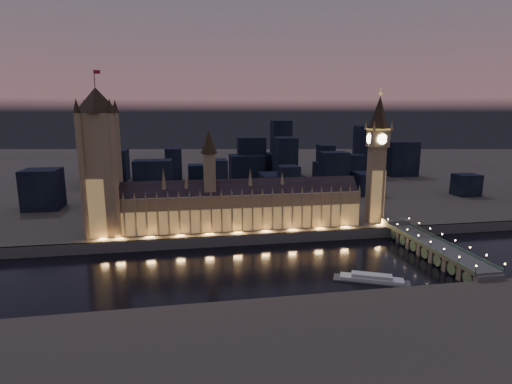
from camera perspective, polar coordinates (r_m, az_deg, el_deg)
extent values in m
plane|color=black|center=(269.19, 0.97, -10.29)|extent=(2000.00, 2000.00, 0.00)
cube|color=#3D3A2F|center=(773.05, -6.30, 4.21)|extent=(2000.00, 960.00, 8.00)
cube|color=#574D4C|center=(305.80, -0.48, -6.80)|extent=(2000.00, 2.50, 8.00)
cube|color=#947B5A|center=(319.39, -2.94, -2.66)|extent=(200.15, 21.61, 28.00)
cube|color=tan|center=(310.81, -2.70, -4.01)|extent=(200.00, 0.50, 18.00)
cube|color=black|center=(315.71, -2.98, 0.33)|extent=(200.12, 17.88, 16.26)
cube|color=#947B5A|center=(311.76, -6.65, 2.55)|extent=(9.00, 9.00, 32.00)
cone|color=black|center=(308.96, -6.76, 7.14)|extent=(13.00, 13.00, 18.00)
cube|color=#947B5A|center=(313.39, -21.20, -3.71)|extent=(1.20, 1.20, 28.00)
cone|color=#947B5A|center=(310.21, -21.40, -0.65)|extent=(2.00, 2.00, 6.00)
cube|color=#947B5A|center=(311.88, -19.76, -3.68)|extent=(1.20, 1.20, 28.00)
cone|color=#947B5A|center=(308.69, -19.95, -0.60)|extent=(2.00, 2.00, 6.00)
cube|color=#947B5A|center=(310.57, -18.30, -3.64)|extent=(1.20, 1.20, 28.00)
cone|color=#947B5A|center=(307.36, -18.48, -0.55)|extent=(2.00, 2.00, 6.00)
cube|color=#947B5A|center=(309.46, -16.83, -3.61)|extent=(1.20, 1.20, 28.00)
cone|color=#947B5A|center=(306.24, -17.00, -0.50)|extent=(2.00, 2.00, 6.00)
cube|color=#947B5A|center=(308.55, -15.36, -3.57)|extent=(1.20, 1.20, 28.00)
cone|color=#947B5A|center=(305.32, -15.51, -0.45)|extent=(2.00, 2.00, 6.00)
cube|color=#947B5A|center=(307.85, -13.87, -3.53)|extent=(1.20, 1.20, 28.00)
cone|color=#947B5A|center=(304.61, -14.02, -0.40)|extent=(2.00, 2.00, 6.00)
cube|color=#947B5A|center=(307.35, -12.39, -3.48)|extent=(1.20, 1.20, 28.00)
cone|color=#947B5A|center=(304.11, -12.52, -0.35)|extent=(2.00, 2.00, 6.00)
cube|color=#947B5A|center=(307.06, -10.89, -3.43)|extent=(1.20, 1.20, 28.00)
cone|color=#947B5A|center=(303.82, -11.01, -0.30)|extent=(2.00, 2.00, 6.00)
cube|color=#947B5A|center=(306.98, -9.40, -3.38)|extent=(1.20, 1.20, 28.00)
cone|color=#947B5A|center=(303.73, -9.50, -0.25)|extent=(2.00, 2.00, 6.00)
cube|color=#947B5A|center=(307.11, -7.90, -3.33)|extent=(1.20, 1.20, 28.00)
cone|color=#947B5A|center=(303.86, -7.99, -0.20)|extent=(2.00, 2.00, 6.00)
cube|color=#947B5A|center=(307.45, -6.41, -3.28)|extent=(1.20, 1.20, 28.00)
cone|color=#947B5A|center=(304.20, -6.49, -0.15)|extent=(2.00, 2.00, 6.00)
cube|color=#947B5A|center=(307.99, -4.92, -3.22)|extent=(1.20, 1.20, 28.00)
cone|color=#947B5A|center=(304.75, -4.99, -0.10)|extent=(2.00, 2.00, 6.00)
cube|color=#947B5A|center=(308.74, -3.44, -3.16)|extent=(1.20, 1.20, 28.00)
cone|color=#947B5A|center=(305.51, -3.49, -0.05)|extent=(2.00, 2.00, 6.00)
cube|color=#947B5A|center=(309.69, -1.97, -3.10)|extent=(1.20, 1.20, 28.00)
cone|color=#947B5A|center=(306.48, -2.01, 0.00)|extent=(2.00, 2.00, 6.00)
cube|color=#947B5A|center=(310.85, -0.51, -3.04)|extent=(1.20, 1.20, 28.00)
cone|color=#947B5A|center=(307.65, -0.53, 0.05)|extent=(2.00, 2.00, 6.00)
cube|color=#947B5A|center=(312.21, 0.94, -2.98)|extent=(1.20, 1.20, 28.00)
cone|color=#947B5A|center=(309.02, 0.93, 0.10)|extent=(2.00, 2.00, 6.00)
cube|color=#947B5A|center=(313.77, 2.38, -2.92)|extent=(1.20, 1.20, 28.00)
cone|color=#947B5A|center=(310.59, 2.38, 0.15)|extent=(2.00, 2.00, 6.00)
cube|color=#947B5A|center=(315.52, 3.80, -2.85)|extent=(1.20, 1.20, 28.00)
cone|color=#947B5A|center=(312.36, 3.82, 0.20)|extent=(2.00, 2.00, 6.00)
cube|color=#947B5A|center=(317.47, 5.21, -2.78)|extent=(1.20, 1.20, 28.00)
cone|color=#947B5A|center=(314.33, 5.23, 0.25)|extent=(2.00, 2.00, 6.00)
cube|color=#947B5A|center=(319.60, 6.59, -2.72)|extent=(1.20, 1.20, 28.00)
cone|color=#947B5A|center=(316.48, 6.63, 0.30)|extent=(2.00, 2.00, 6.00)
cube|color=#947B5A|center=(321.92, 7.96, -2.65)|extent=(1.20, 1.20, 28.00)
cone|color=#947B5A|center=(318.82, 8.01, 0.34)|extent=(2.00, 2.00, 6.00)
cube|color=#947B5A|center=(324.41, 9.31, -2.58)|extent=(1.20, 1.20, 28.00)
cone|color=#947B5A|center=(321.34, 9.37, 0.39)|extent=(2.00, 2.00, 6.00)
cube|color=#947B5A|center=(327.09, 10.63, -2.51)|extent=(1.20, 1.20, 28.00)
cone|color=#947B5A|center=(324.04, 10.71, 0.43)|extent=(2.00, 2.00, 6.00)
cube|color=#947B5A|center=(329.94, 11.94, -2.44)|extent=(1.20, 1.20, 28.00)
cone|color=#947B5A|center=(326.92, 12.02, 0.48)|extent=(2.00, 2.00, 6.00)
cube|color=#947B5A|center=(332.95, 13.22, -2.38)|extent=(1.20, 1.20, 28.00)
cone|color=#947B5A|center=(329.96, 13.31, 0.52)|extent=(2.00, 2.00, 6.00)
cube|color=#947B5A|center=(336.13, 14.47, -2.31)|extent=(1.20, 1.20, 28.00)
cone|color=#947B5A|center=(333.17, 14.58, 0.56)|extent=(2.00, 2.00, 6.00)
cone|color=#947B5A|center=(312.30, -13.07, 1.79)|extent=(4.40, 4.40, 18.00)
cone|color=#947B5A|center=(312.10, -9.93, 1.54)|extent=(4.40, 4.40, 14.00)
cone|color=#947B5A|center=(315.75, -0.83, 2.00)|extent=(4.40, 4.40, 16.00)
cone|color=#947B5A|center=(321.13, 3.76, 1.78)|extent=(4.40, 4.40, 12.00)
cube|color=#947B5A|center=(317.35, -21.17, 2.25)|extent=(24.51, 24.51, 90.61)
cube|color=tan|center=(310.86, -21.25, -2.31)|extent=(22.00, 0.50, 44.00)
cone|color=black|center=(314.11, -21.89, 12.08)|extent=(31.68, 31.68, 18.00)
cylinder|color=black|center=(314.87, -22.09, 14.80)|extent=(0.50, 0.50, 12.00)
cube|color=#AB1C27|center=(314.80, -21.75, 15.65)|extent=(4.00, 0.15, 2.50)
cylinder|color=#947B5A|center=(309.14, -23.55, 1.85)|extent=(4.40, 4.40, 90.61)
cone|color=black|center=(305.73, -24.31, 11.18)|extent=(5.20, 5.20, 10.00)
cylinder|color=#947B5A|center=(330.31, -22.68, 2.47)|extent=(4.40, 4.40, 90.61)
cone|color=black|center=(327.12, -23.36, 11.21)|extent=(5.20, 5.20, 10.00)
cylinder|color=#947B5A|center=(304.64, -19.53, 2.02)|extent=(4.40, 4.40, 90.61)
cone|color=black|center=(301.18, -20.17, 11.50)|extent=(5.20, 5.20, 10.00)
cylinder|color=#947B5A|center=(326.11, -18.90, 2.63)|extent=(4.40, 4.40, 90.61)
cone|color=black|center=(322.88, -19.49, 11.49)|extent=(5.20, 5.20, 10.00)
cube|color=#947B5A|center=(349.81, 16.66, 1.04)|extent=(13.41, 13.41, 63.14)
cube|color=tan|center=(346.16, 17.02, -0.70)|extent=(12.00, 0.50, 44.00)
cube|color=#947B5A|center=(345.33, 17.02, 7.33)|extent=(15.00, 15.00, 13.72)
cube|color=#F2C64C|center=(344.95, 17.10, 8.56)|extent=(15.75, 15.75, 1.20)
cone|color=black|center=(344.68, 17.23, 10.82)|extent=(18.00, 18.00, 26.00)
sphere|color=#F2C64C|center=(344.97, 17.37, 13.22)|extent=(2.80, 2.80, 2.80)
cylinder|color=#F2C64C|center=(345.08, 17.40, 13.64)|extent=(0.40, 0.40, 5.00)
cylinder|color=#FFF2BF|center=(338.45, 17.61, 7.22)|extent=(8.40, 0.50, 8.40)
cylinder|color=#FFF2BF|center=(352.26, 16.46, 7.43)|extent=(8.40, 0.50, 8.40)
cylinder|color=#FFF2BF|center=(341.92, 15.85, 7.36)|extent=(0.50, 8.40, 8.40)
cylinder|color=#FFF2BF|center=(348.89, 18.17, 7.30)|extent=(0.50, 8.40, 8.40)
cone|color=#947B5A|center=(334.78, 16.55, 9.11)|extent=(2.60, 2.60, 8.00)
cone|color=#947B5A|center=(348.29, 15.45, 9.24)|extent=(2.60, 2.60, 8.00)
cone|color=#947B5A|center=(341.67, 18.84, 9.01)|extent=(2.60, 2.60, 8.00)
cone|color=#947B5A|center=(354.92, 17.67, 9.15)|extent=(2.60, 2.60, 8.00)
cube|color=#574D4C|center=(302.11, 24.31, -6.98)|extent=(18.99, 100.00, 1.60)
cube|color=#405650|center=(296.78, 22.86, -6.90)|extent=(0.80, 100.00, 1.60)
cube|color=#405650|center=(306.80, 25.74, -6.56)|extent=(0.80, 100.00, 1.60)
cube|color=#574D4C|center=(346.92, 19.24, -4.43)|extent=(18.99, 12.00, 9.50)
cube|color=#574D4C|center=(266.74, 30.29, -11.12)|extent=(17.09, 4.00, 9.50)
cylinder|color=black|center=(258.25, 28.90, -9.71)|extent=(0.30, 0.30, 4.40)
sphere|color=#FFD88C|center=(257.49, 28.95, -9.23)|extent=(1.00, 1.00, 1.00)
cylinder|color=black|center=(269.71, 31.96, -9.16)|extent=(0.30, 0.30, 4.40)
sphere|color=#FFD88C|center=(268.98, 32.02, -8.70)|extent=(1.00, 1.00, 1.00)
cube|color=#574D4C|center=(276.88, 28.38, -10.13)|extent=(17.09, 4.00, 9.50)
cylinder|color=black|center=(268.71, 27.00, -8.73)|extent=(0.30, 0.30, 4.40)
sphere|color=#FFD88C|center=(267.97, 27.05, -8.27)|extent=(1.00, 1.00, 1.00)
cylinder|color=black|center=(279.74, 30.02, -8.26)|extent=(0.30, 0.30, 4.40)
sphere|color=#FFD88C|center=(279.03, 30.07, -7.81)|extent=(1.00, 1.00, 1.00)
cube|color=#574D4C|center=(287.36, 26.62, -9.19)|extent=(17.09, 4.00, 9.50)
cylinder|color=black|center=(279.50, 25.25, -7.82)|extent=(0.30, 0.30, 4.40)
sphere|color=#FFD88C|center=(278.80, 25.29, -7.37)|extent=(1.00, 1.00, 1.00)
cylinder|color=black|center=(290.12, 28.22, -7.41)|extent=(0.30, 0.30, 4.40)
sphere|color=#FFD88C|center=(289.44, 28.27, -6.98)|extent=(1.00, 1.00, 1.00)
cube|color=#574D4C|center=(298.17, 24.99, -8.32)|extent=(17.09, 4.00, 9.50)
cylinder|color=black|center=(290.60, 23.65, -6.97)|extent=(0.30, 0.30, 4.40)
sphere|color=#FFD88C|center=(289.92, 23.68, -6.54)|extent=(1.00, 1.00, 1.00)
cylinder|color=black|center=(300.83, 26.56, -6.61)|extent=(0.30, 0.30, 4.40)
sphere|color=#FFD88C|center=(300.17, 26.60, -6.19)|extent=(1.00, 1.00, 1.00)
cube|color=#574D4C|center=(309.25, 23.49, -7.50)|extent=(17.09, 4.00, 9.50)
cylinder|color=black|center=(301.96, 22.16, -6.18)|extent=(0.30, 0.30, 4.40)
sphere|color=#FFD88C|center=(301.31, 22.19, -5.76)|extent=(1.00, 1.00, 1.00)
cylinder|color=black|center=(311.82, 25.01, -5.87)|extent=(0.30, 0.30, 4.40)
sphere|color=#FFD88C|center=(311.19, 25.05, -5.46)|extent=(1.00, 1.00, 1.00)
cube|color=#574D4C|center=(320.59, 22.09, -6.73)|extent=(17.09, 4.00, 9.50)
cylinder|color=black|center=(313.56, 20.79, -5.44)|extent=(0.30, 0.30, 4.40)
sphere|color=#FFD88C|center=(312.94, 20.82, -5.03)|extent=(1.00, 1.00, 1.00)
cylinder|color=black|center=(323.07, 23.58, -5.17)|extent=(0.30, 0.30, 4.40)
sphere|color=#FFD88C|center=(322.46, 23.61, -4.78)|extent=(1.00, 1.00, 1.00)
cube|color=#574D4C|center=(332.16, 20.80, -6.02)|extent=(17.09, 4.00, 9.50)
cylinder|color=black|center=(325.38, 19.52, -4.75)|extent=(0.30, 0.30, 4.40)
sphere|color=#FFD88C|center=(324.78, 19.55, -4.36)|extent=(1.00, 1.00, 1.00)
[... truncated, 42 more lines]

